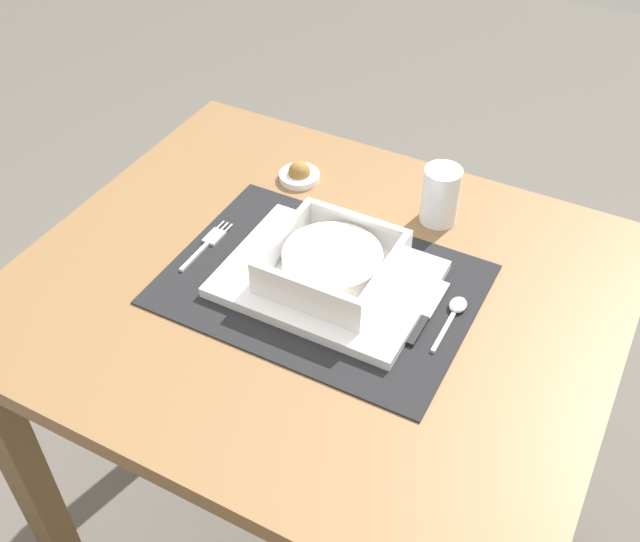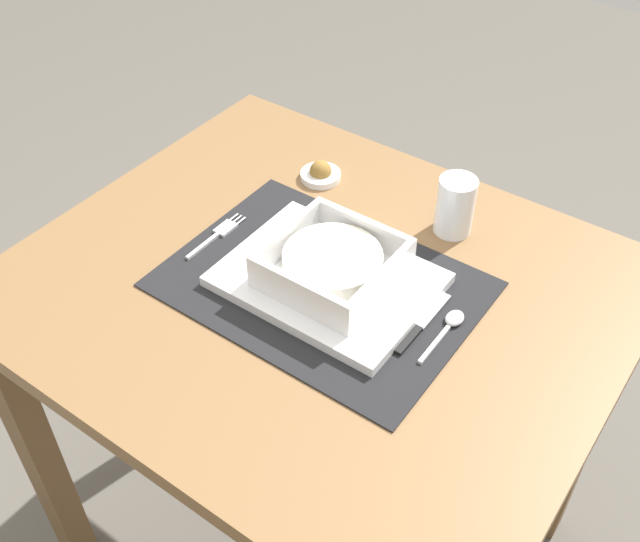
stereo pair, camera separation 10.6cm
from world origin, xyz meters
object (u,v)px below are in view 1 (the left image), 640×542
at_px(spoon, 455,310).
at_px(butter_knife, 426,316).
at_px(drinking_glass, 440,198).
at_px(dining_table, 317,339).
at_px(condiment_saucer, 299,174).
at_px(porridge_bowl, 332,264).
at_px(fork, 209,242).

distance_m(spoon, butter_knife, 0.04).
relative_size(butter_knife, drinking_glass, 1.43).
relative_size(dining_table, drinking_glass, 9.04).
distance_m(drinking_glass, condiment_saucer, 0.25).
relative_size(porridge_bowl, fork, 1.35).
relative_size(dining_table, fork, 6.77).
height_order(spoon, drinking_glass, drinking_glass).
height_order(fork, butter_knife, butter_knife).
distance_m(butter_knife, condiment_saucer, 0.37).
xyz_separation_m(fork, spoon, (0.38, 0.04, 0.00)).
height_order(dining_table, fork, fork).
distance_m(dining_table, condiment_saucer, 0.29).
xyz_separation_m(dining_table, spoon, (0.20, 0.03, 0.13)).
xyz_separation_m(porridge_bowl, spoon, (0.18, 0.03, -0.03)).
xyz_separation_m(porridge_bowl, condiment_saucer, (-0.17, 0.20, -0.03)).
relative_size(drinking_glass, condiment_saucer, 1.38).
distance_m(butter_knife, drinking_glass, 0.23).
distance_m(dining_table, butter_knife, 0.21).
xyz_separation_m(dining_table, condiment_saucer, (-0.15, 0.21, 0.13)).
xyz_separation_m(butter_knife, drinking_glass, (-0.07, 0.21, 0.04)).
relative_size(porridge_bowl, spoon, 1.53).
height_order(dining_table, porridge_bowl, porridge_bowl).
distance_m(spoon, drinking_glass, 0.21).
relative_size(dining_table, condiment_saucer, 12.43).
bearing_deg(dining_table, fork, -179.54).
distance_m(fork, butter_knife, 0.35).
bearing_deg(drinking_glass, fork, -142.08).
distance_m(porridge_bowl, drinking_glass, 0.23).
bearing_deg(dining_table, butter_knife, 2.05).
bearing_deg(butter_knife, dining_table, -177.69).
distance_m(porridge_bowl, spoon, 0.18).
bearing_deg(condiment_saucer, drinking_glass, 1.91).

